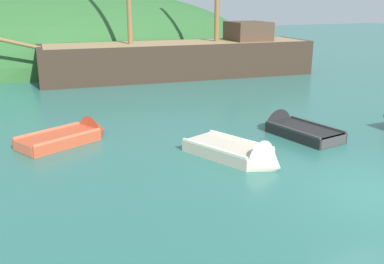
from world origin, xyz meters
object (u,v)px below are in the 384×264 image
at_px(rowboat_center, 292,130).
at_px(rowboat_far, 242,156).
at_px(sailing_ship, 181,64).
at_px(rowboat_portside, 73,137).

height_order(rowboat_center, rowboat_far, rowboat_far).
bearing_deg(sailing_ship, rowboat_portside, 56.73).
xyz_separation_m(sailing_ship, rowboat_center, (-1.05, -12.31, -0.63)).
bearing_deg(sailing_ship, rowboat_center, 90.09).
relative_size(sailing_ship, rowboat_far, 5.59).
height_order(sailing_ship, rowboat_far, sailing_ship).
bearing_deg(rowboat_portside, rowboat_far, -68.17).
relative_size(sailing_ship, rowboat_portside, 5.74).
height_order(sailing_ship, rowboat_portside, sailing_ship).
bearing_deg(rowboat_portside, sailing_ship, 26.31).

